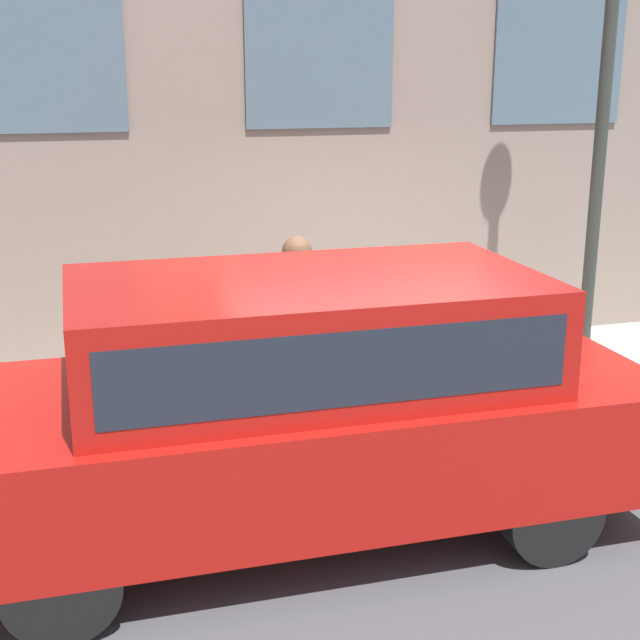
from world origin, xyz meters
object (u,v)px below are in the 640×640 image
fire_hydrant (342,373)px  parked_truck_red_near (298,392)px  street_lamp (610,34)px  person (297,310)px

fire_hydrant → parked_truck_red_near: 1.86m
parked_truck_red_near → street_lamp: size_ratio=0.94×
person → street_lamp: size_ratio=0.31×
street_lamp → fire_hydrant: bearing=97.6°
fire_hydrant → street_lamp: size_ratio=0.14×
parked_truck_red_near → person: bearing=-14.3°
person → parked_truck_red_near: 1.74m
street_lamp → parked_truck_red_near: bearing=120.2°
parked_truck_red_near → street_lamp: bearing=-59.8°
fire_hydrant → person: size_ratio=0.47×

